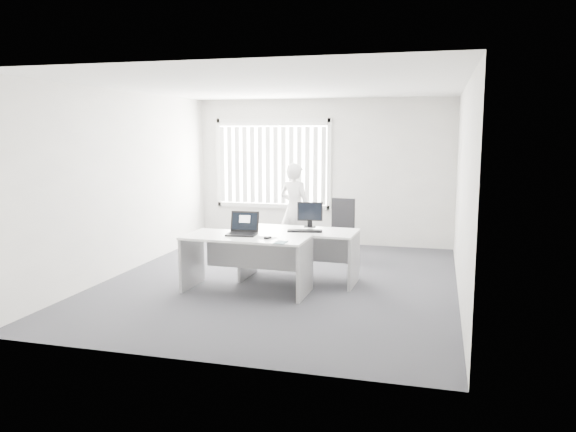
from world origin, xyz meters
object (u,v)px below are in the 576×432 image
(desk_near, at_px, (247,251))
(person, at_px, (295,209))
(office_chair, at_px, (340,238))
(laptop, at_px, (242,224))
(desk_far, at_px, (299,244))
(monitor, at_px, (310,215))

(desk_near, distance_m, person, 2.51)
(office_chair, bearing_deg, laptop, -102.29)
(desk_near, xyz_separation_m, person, (0.04, 2.50, 0.26))
(desk_far, bearing_deg, person, 108.41)
(desk_near, relative_size, monitor, 4.54)
(desk_far, bearing_deg, desk_near, -126.32)
(office_chair, distance_m, monitor, 1.69)
(laptop, bearing_deg, desk_near, -23.60)
(office_chair, relative_size, person, 0.62)
(desk_far, height_order, office_chair, office_chair)
(desk_far, bearing_deg, laptop, -131.13)
(desk_far, xyz_separation_m, office_chair, (0.29, 1.85, -0.23))
(person, bearing_deg, office_chair, -157.08)
(desk_far, distance_m, person, 1.88)
(desk_far, distance_m, monitor, 0.51)
(desk_far, bearing_deg, monitor, 75.02)
(desk_near, height_order, person, person)
(laptop, bearing_deg, person, 82.91)
(person, xyz_separation_m, monitor, (0.62, -1.49, 0.13))
(laptop, bearing_deg, office_chair, 65.36)
(desk_near, bearing_deg, office_chair, 73.10)
(desk_far, xyz_separation_m, person, (-0.53, 1.79, 0.27))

